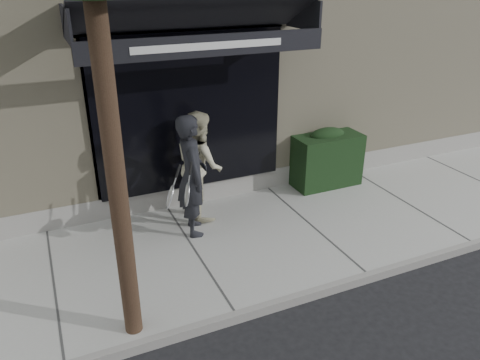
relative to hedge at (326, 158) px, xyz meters
name	(u,v)px	position (x,y,z in m)	size (l,w,h in m)	color
ground	(309,229)	(-1.10, -1.25, -0.66)	(80.00, 80.00, 0.00)	black
sidewalk	(309,226)	(-1.10, -1.25, -0.60)	(20.00, 3.00, 0.12)	#A4A49F
curb	(368,277)	(-1.10, -2.80, -0.59)	(20.00, 0.10, 0.14)	gray
building_facade	(202,27)	(-1.11, 3.71, 2.08)	(14.30, 8.04, 5.64)	beige
hedge	(326,158)	(0.00, 0.00, 0.00)	(1.30, 0.70, 1.14)	black
pedestrian_front	(192,176)	(-2.92, -0.69, 0.43)	(0.85, 0.91, 1.93)	black
pedestrian_back	(200,165)	(-2.61, -0.19, 0.37)	(0.74, 0.89, 1.81)	beige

